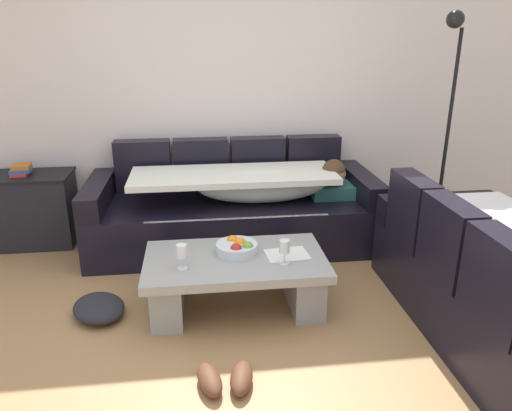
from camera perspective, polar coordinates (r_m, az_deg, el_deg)
The scene contains 14 objects.
ground_plane at distance 2.96m, azimuth -1.39°, elevation -17.49°, with size 14.00×14.00×0.00m, color #A87A4C.
back_wall at distance 4.52m, azimuth -4.38°, elevation 14.15°, with size 9.00×0.10×2.70m, color silver.
couch_along_wall at distance 4.24m, azimuth -2.13°, elevation -0.37°, with size 2.44×0.92×0.88m.
couch_near_window at distance 3.34m, azimuth 26.67°, elevation -8.32°, with size 0.92×1.89×0.88m.
coffee_table at distance 3.30m, azimuth -2.35°, elevation -8.32°, with size 1.20×0.68×0.38m.
fruit_bowl at distance 3.27m, azimuth -2.20°, elevation -4.95°, with size 0.28×0.28×0.10m.
wine_glass_near_left at distance 3.07m, azimuth -8.72°, elevation -5.45°, with size 0.07×0.07×0.17m.
wine_glass_near_right at distance 3.10m, azimuth 3.38°, elevation -4.94°, with size 0.07×0.07×0.17m.
open_magazine at distance 3.26m, azimuth 3.68°, elevation -5.79°, with size 0.28×0.21×0.01m, color white.
side_cabinet at distance 4.68m, azimuth -24.81°, elevation -0.43°, with size 0.72×0.44×0.64m.
book_stack_on_cabinet at distance 4.59m, azimuth -25.91°, elevation 3.82°, with size 0.17×0.20×0.09m.
floor_lamp at distance 4.48m, azimuth 21.52°, elevation 9.78°, with size 0.33×0.31×1.95m.
pair_of_shoes at distance 2.75m, azimuth -3.60°, elevation -19.67°, with size 0.34×0.29×0.09m.
crumpled_garment at distance 3.45m, azimuth -17.99°, elevation -11.38°, with size 0.40×0.32×0.12m, color #232328.
Camera 1 is at (-0.22, -2.34, 1.79)m, focal length 34.02 mm.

